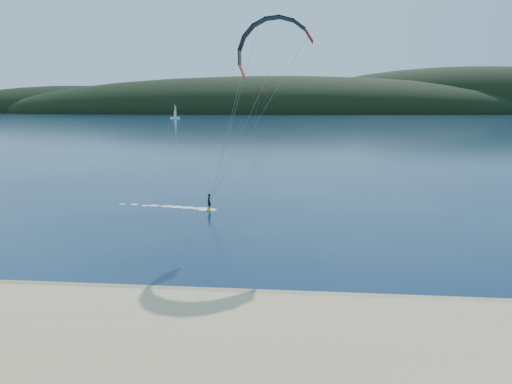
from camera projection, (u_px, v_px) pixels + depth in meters
ground at (204, 336)px, 22.17m from camera, size 1800.00×1800.00×0.00m
wet_sand at (220, 297)px, 26.57m from camera, size 220.00×2.50×0.10m
headland at (302, 113)px, 752.31m from camera, size 1200.00×310.00×140.00m
kitesurfer_near at (271, 64)px, 42.65m from camera, size 21.51×6.69×18.01m
kitesurfer_far at (260, 97)px, 219.18m from camera, size 7.31×5.42×16.52m
sailboat at (175, 117)px, 424.03m from camera, size 9.05×5.66×12.62m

